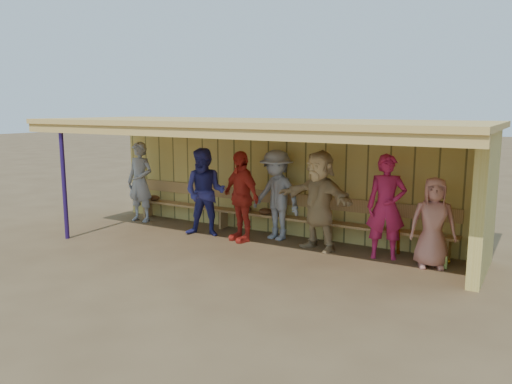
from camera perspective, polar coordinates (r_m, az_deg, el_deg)
ground at (r=9.98m, az=-1.03°, el=-6.25°), size 90.00×90.00×0.00m
player_a at (r=12.33m, az=-13.10°, el=1.13°), size 0.73×0.50×1.92m
player_c at (r=10.69m, az=-5.85°, el=-0.04°), size 1.09×0.96×1.89m
player_d at (r=10.23m, az=-1.76°, el=-0.49°), size 1.18×0.85×1.87m
player_e at (r=10.34m, az=2.36°, el=-0.36°), size 1.34×0.97×1.87m
player_f at (r=9.66m, az=7.21°, el=-0.94°), size 1.89×1.10×1.94m
player_g at (r=9.32m, az=14.67°, el=-1.66°), size 0.80×0.64×1.91m
player_h at (r=9.05m, az=19.59°, el=-3.32°), size 0.89×0.72×1.57m
dugout_structure at (r=10.05m, az=2.89°, el=3.71°), size 8.80×3.20×2.50m
bench at (r=10.79m, az=2.08°, el=-2.15°), size 7.60×0.34×0.93m
dugout_equipment at (r=10.99m, az=-1.04°, el=-2.13°), size 7.17×0.62×0.80m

